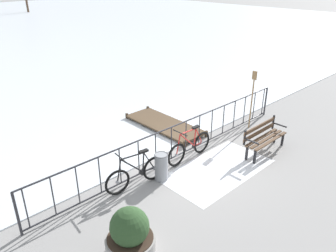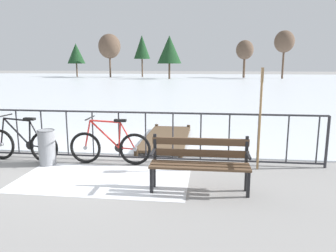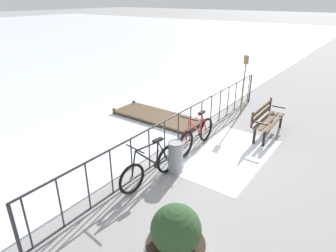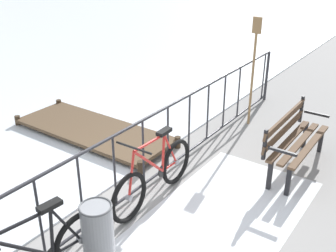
{
  "view_description": "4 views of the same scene",
  "coord_description": "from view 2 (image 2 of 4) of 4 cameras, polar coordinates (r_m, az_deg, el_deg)",
  "views": [
    {
      "loc": [
        -5.9,
        -5.78,
        4.86
      ],
      "look_at": [
        -0.04,
        0.4,
        0.87
      ],
      "focal_mm": 35.49,
      "sensor_mm": 36.0,
      "label": 1
    },
    {
      "loc": [
        2.15,
        -6.6,
        2.06
      ],
      "look_at": [
        1.33,
        0.09,
        0.76
      ],
      "focal_mm": 34.97,
      "sensor_mm": 36.0,
      "label": 2
    },
    {
      "loc": [
        -5.83,
        -3.7,
        3.67
      ],
      "look_at": [
        -0.47,
        0.19,
        0.73
      ],
      "focal_mm": 31.24,
      "sensor_mm": 36.0,
      "label": 3
    },
    {
      "loc": [
        -3.48,
        -3.05,
        3.23
      ],
      "look_at": [
        1.03,
        0.12,
        0.66
      ],
      "focal_mm": 43.82,
      "sensor_mm": 36.0,
      "label": 4
    }
  ],
  "objects": [
    {
      "name": "wooden_dock",
      "position": [
        8.64,
        -0.27,
        -2.06
      ],
      "size": [
        1.1,
        3.01,
        0.2
      ],
      "color": "brown",
      "rests_on": "ground"
    },
    {
      "name": "tree_far_east",
      "position": [
        52.21,
        -15.73,
        12.06
      ],
      "size": [
        2.63,
        2.63,
        4.98
      ],
      "color": "brown",
      "rests_on": "ground"
    },
    {
      "name": "tree_far_west",
      "position": [
        49.25,
        -4.57,
        13.54
      ],
      "size": [
        2.38,
        2.38,
        6.07
      ],
      "color": "brown",
      "rests_on": "ground"
    },
    {
      "name": "bicycle_near_railing",
      "position": [
        7.61,
        -24.07,
        -2.89
      ],
      "size": [
        1.71,
        0.52,
        0.97
      ],
      "color": "black",
      "rests_on": "ground"
    },
    {
      "name": "ground_plane",
      "position": [
        7.24,
        -10.62,
        -5.81
      ],
      "size": [
        160.0,
        160.0,
        0.0
      ],
      "primitive_type": "plane",
      "color": "gray"
    },
    {
      "name": "tree_east_mid",
      "position": [
        49.03,
        -10.17,
        13.51
      ],
      "size": [
        3.16,
        3.16,
        6.19
      ],
      "color": "brown",
      "rests_on": "ground"
    },
    {
      "name": "tree_west_mid",
      "position": [
        43.48,
        0.24,
        13.17
      ],
      "size": [
        3.16,
        3.16,
        5.58
      ],
      "color": "brown",
      "rests_on": "ground"
    },
    {
      "name": "tree_extra",
      "position": [
        46.63,
        19.62,
        13.65
      ],
      "size": [
        2.58,
        2.58,
        6.26
      ],
      "color": "brown",
      "rests_on": "ground"
    },
    {
      "name": "oar_upright",
      "position": [
        6.49,
        15.79,
        2.33
      ],
      "size": [
        0.04,
        0.16,
        1.98
      ],
      "color": "#937047",
      "rests_on": "ground"
    },
    {
      "name": "trash_bin",
      "position": [
        7.14,
        -20.35,
        -3.46
      ],
      "size": [
        0.35,
        0.35,
        0.73
      ],
      "color": "gray",
      "rests_on": "ground"
    },
    {
      "name": "frozen_pond",
      "position": [
        35.12,
        3.57,
        7.54
      ],
      "size": [
        80.0,
        56.0,
        0.03
      ],
      "primitive_type": "cube",
      "color": "silver",
      "rests_on": "ground"
    },
    {
      "name": "bicycle_second",
      "position": [
        6.84,
        -10.05,
        -3.56
      ],
      "size": [
        1.71,
        0.52,
        0.97
      ],
      "color": "black",
      "rests_on": "ground"
    },
    {
      "name": "snow_patch",
      "position": [
        6.07,
        -11.3,
        -9.11
      ],
      "size": [
        3.08,
        1.64,
        0.01
      ],
      "primitive_type": "cube",
      "color": "white",
      "rests_on": "ground"
    },
    {
      "name": "tree_centre",
      "position": [
        48.49,
        13.24,
        12.74
      ],
      "size": [
        2.44,
        2.44,
        5.25
      ],
      "color": "brown",
      "rests_on": "ground"
    },
    {
      "name": "railing_fence",
      "position": [
        7.1,
        -10.77,
        -1.48
      ],
      "size": [
        9.06,
        0.06,
        1.07
      ],
      "color": "#2D2D33",
      "rests_on": "ground"
    },
    {
      "name": "park_bench",
      "position": [
        5.37,
        5.55,
        -5.87
      ],
      "size": [
        1.6,
        0.49,
        0.89
      ],
      "color": "brown",
      "rests_on": "ground"
    }
  ]
}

